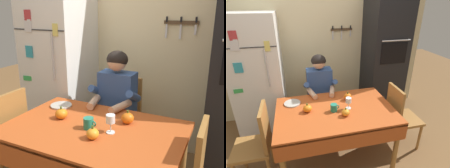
# 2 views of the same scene
# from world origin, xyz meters

# --- Properties ---
(back_wall_assembly) EXTENTS (3.70, 0.13, 2.60)m
(back_wall_assembly) POSITION_xyz_m (0.05, 1.35, 1.30)
(back_wall_assembly) COLOR beige
(back_wall_assembly) RESTS_ON ground
(refrigerator) EXTENTS (0.68, 0.71, 1.80)m
(refrigerator) POSITION_xyz_m (-0.95, 0.96, 0.90)
(refrigerator) COLOR white
(refrigerator) RESTS_ON ground
(dining_table) EXTENTS (1.40, 0.90, 0.74)m
(dining_table) POSITION_xyz_m (0.00, 0.08, 0.66)
(dining_table) COLOR #9E6B33
(dining_table) RESTS_ON ground
(chair_behind_person) EXTENTS (0.40, 0.40, 0.93)m
(chair_behind_person) POSITION_xyz_m (-0.09, 0.87, 0.51)
(chair_behind_person) COLOR #9E6B33
(chair_behind_person) RESTS_ON ground
(seated_person) EXTENTS (0.47, 0.55, 1.25)m
(seated_person) POSITION_xyz_m (-0.09, 0.68, 0.74)
(seated_person) COLOR #38384C
(seated_person) RESTS_ON ground
(chair_left_side) EXTENTS (0.40, 0.40, 0.93)m
(chair_left_side) POSITION_xyz_m (-0.90, 0.02, 0.51)
(chair_left_side) COLOR #9E6B33
(chair_left_side) RESTS_ON ground
(coffee_mug) EXTENTS (0.11, 0.08, 0.09)m
(coffee_mug) POSITION_xyz_m (-0.02, 0.07, 0.79)
(coffee_mug) COLOR #237F66
(coffee_mug) RESTS_ON dining_table
(wine_glass) EXTENTS (0.07, 0.07, 0.15)m
(wine_glass) POSITION_xyz_m (0.16, 0.08, 0.84)
(wine_glass) COLOR white
(wine_glass) RESTS_ON dining_table
(pumpkin_large) EXTENTS (0.10, 0.10, 0.11)m
(pumpkin_large) POSITION_xyz_m (-0.33, 0.13, 0.78)
(pumpkin_large) COLOR orange
(pumpkin_large) RESTS_ON dining_table
(pumpkin_medium) EXTENTS (0.10, 0.10, 0.11)m
(pumpkin_medium) POSITION_xyz_m (0.21, 0.29, 0.79)
(pumpkin_medium) COLOR orange
(pumpkin_medium) RESTS_ON dining_table
(pumpkin_small) EXTENTS (0.09, 0.09, 0.10)m
(pumpkin_small) POSITION_xyz_m (0.08, -0.06, 0.78)
(pumpkin_small) COLOR orange
(pumpkin_small) RESTS_ON dining_table
(serving_tray) EXTENTS (0.20, 0.20, 0.02)m
(serving_tray) POSITION_xyz_m (-0.50, 0.35, 0.75)
(serving_tray) COLOR #B7B2A8
(serving_tray) RESTS_ON dining_table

